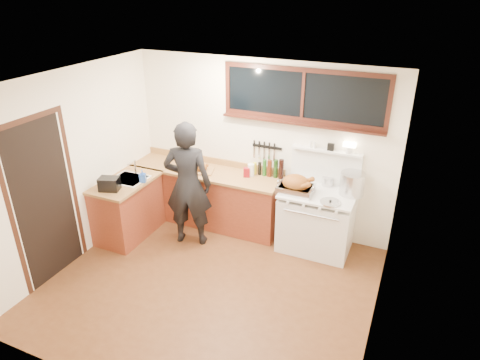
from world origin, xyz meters
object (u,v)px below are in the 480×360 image
at_px(man, 188,185).
at_px(roast_turkey, 296,185).
at_px(vintage_stove, 317,219).
at_px(cutting_board, 200,168).

height_order(man, roast_turkey, man).
xyz_separation_m(man, roast_turkey, (1.46, 0.46, 0.07)).
bearing_deg(man, vintage_stove, 18.31).
bearing_deg(cutting_board, man, -79.99).
xyz_separation_m(man, cutting_board, (-0.10, 0.54, 0.02)).
bearing_deg(vintage_stove, roast_turkey, -157.15).
distance_m(vintage_stove, roast_turkey, 0.63).
height_order(vintage_stove, man, man).
bearing_deg(vintage_stove, man, -161.69).
bearing_deg(vintage_stove, cutting_board, -178.78).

